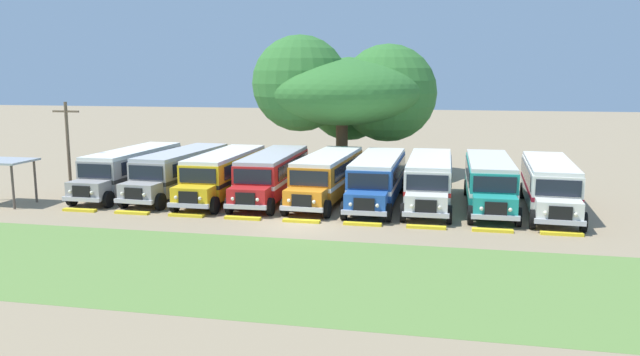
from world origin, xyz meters
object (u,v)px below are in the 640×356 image
object	(u,v)px
parked_bus_slot_1	(181,170)
parked_bus_slot_2	(224,172)
parked_bus_slot_5	(378,177)
parked_bus_slot_7	(489,180)
parked_bus_slot_0	(132,168)
parked_bus_slot_4	(328,175)
parked_bus_slot_3	(273,173)
waiting_shelter	(1,164)
parked_bus_slot_8	(549,183)
broad_shade_tree	(345,92)
parked_bus_slot_6	(429,178)
utility_pole	(68,146)

from	to	relation	value
parked_bus_slot_1	parked_bus_slot_2	world-z (taller)	same
parked_bus_slot_5	parked_bus_slot_7	distance (m)	6.59
parked_bus_slot_0	parked_bus_slot_2	xyz separation A→B (m)	(6.63, -0.37, 0.00)
parked_bus_slot_4	parked_bus_slot_5	world-z (taller)	same
parked_bus_slot_3	parked_bus_slot_7	distance (m)	13.26
parked_bus_slot_4	waiting_shelter	world-z (taller)	parked_bus_slot_4
parked_bus_slot_5	parked_bus_slot_8	bearing A→B (deg)	89.95
broad_shade_tree	waiting_shelter	distance (m)	24.15
parked_bus_slot_1	parked_bus_slot_8	size ratio (longest dim) A/B	1.00
parked_bus_slot_3	waiting_shelter	size ratio (longest dim) A/B	3.02
parked_bus_slot_8	parked_bus_slot_6	bearing A→B (deg)	-89.62
parked_bus_slot_2	parked_bus_slot_6	distance (m)	12.85
parked_bus_slot_5	parked_bus_slot_4	bearing A→B (deg)	-94.58
parked_bus_slot_0	parked_bus_slot_5	bearing A→B (deg)	90.24
parked_bus_slot_4	parked_bus_slot_5	size ratio (longest dim) A/B	1.00
parked_bus_slot_5	broad_shade_tree	size ratio (longest dim) A/B	0.79
parked_bus_slot_8	waiting_shelter	world-z (taller)	parked_bus_slot_8
parked_bus_slot_5	parked_bus_slot_6	world-z (taller)	same
parked_bus_slot_3	parked_bus_slot_7	world-z (taller)	same
parked_bus_slot_0	parked_bus_slot_7	bearing A→B (deg)	91.37
parked_bus_slot_7	parked_bus_slot_8	distance (m)	3.32
parked_bus_slot_2	parked_bus_slot_7	world-z (taller)	same
parked_bus_slot_4	parked_bus_slot_7	world-z (taller)	same
parked_bus_slot_4	parked_bus_slot_8	world-z (taller)	same
parked_bus_slot_2	broad_shade_tree	distance (m)	12.90
parked_bus_slot_2	parked_bus_slot_8	bearing A→B (deg)	90.00
parked_bus_slot_3	waiting_shelter	bearing A→B (deg)	-71.81
broad_shade_tree	utility_pole	bearing A→B (deg)	-142.08
broad_shade_tree	waiting_shelter	size ratio (longest dim) A/B	3.79
parked_bus_slot_2	parked_bus_slot_7	xyz separation A→B (m)	(16.34, 0.50, 0.00)
parked_bus_slot_5	parked_bus_slot_6	size ratio (longest dim) A/B	1.00
parked_bus_slot_4	parked_bus_slot_7	bearing A→B (deg)	93.37
parked_bus_slot_2	parked_bus_slot_8	xyz separation A→B (m)	(19.64, 0.06, 0.00)
parked_bus_slot_1	parked_bus_slot_3	bearing A→B (deg)	92.49
parked_bus_slot_1	broad_shade_tree	xyz separation A→B (m)	(9.18, 9.94, 4.83)
parked_bus_slot_2	parked_bus_slot_8	world-z (taller)	same
parked_bus_slot_1	parked_bus_slot_6	bearing A→B (deg)	93.03
parked_bus_slot_1	utility_pole	size ratio (longest dim) A/B	1.81
parked_bus_slot_3	broad_shade_tree	bearing A→B (deg)	162.48
parked_bus_slot_5	broad_shade_tree	distance (m)	11.88
parked_bus_slot_0	broad_shade_tree	distance (m)	16.82
parked_bus_slot_0	parked_bus_slot_1	xyz separation A→B (m)	(3.48, 0.03, 0.00)
parked_bus_slot_3	broad_shade_tree	size ratio (longest dim) A/B	0.80
waiting_shelter	parked_bus_slot_1	bearing A→B (deg)	31.02
parked_bus_slot_2	parked_bus_slot_5	world-z (taller)	same
parked_bus_slot_8	parked_bus_slot_2	bearing A→B (deg)	-87.16
parked_bus_slot_5	parked_bus_slot_8	distance (m)	9.87
parked_bus_slot_0	utility_pole	bearing A→B (deg)	-52.20
parked_bus_slot_1	utility_pole	distance (m)	7.15
parked_bus_slot_1	parked_bus_slot_5	xyz separation A→B (m)	(12.91, -0.26, 0.00)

